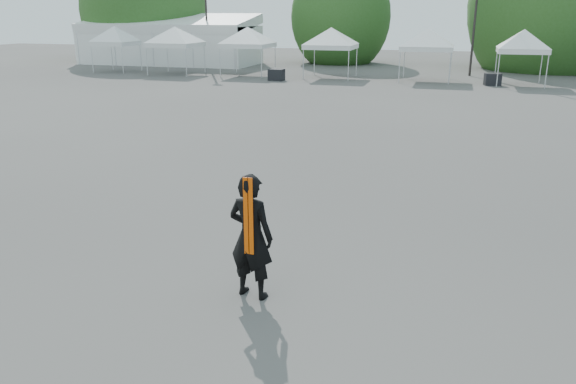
# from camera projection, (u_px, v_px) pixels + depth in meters

# --- Properties ---
(ground) EXTENTS (120.00, 120.00, 0.00)m
(ground) POSITION_uv_depth(u_px,v_px,m) (330.00, 235.00, 11.28)
(ground) COLOR #474442
(ground) RESTS_ON ground
(marquee) EXTENTS (15.00, 6.25, 4.23)m
(marquee) POSITION_uv_depth(u_px,v_px,m) (170.00, 41.00, 48.61)
(marquee) COLOR white
(marquee) RESTS_ON ground
(tree_far_w) EXTENTS (4.80, 4.80, 7.30)m
(tree_far_w) POSITION_uv_depth(u_px,v_px,m) (145.00, 10.00, 51.66)
(tree_far_w) COLOR #382314
(tree_far_w) RESTS_ON ground
(tree_mid_w) EXTENTS (4.16, 4.16, 6.33)m
(tree_mid_w) POSITION_uv_depth(u_px,v_px,m) (341.00, 17.00, 48.77)
(tree_mid_w) COLOR #382314
(tree_mid_w) RESTS_ON ground
(tree_mid_e) EXTENTS (5.12, 5.12, 7.79)m
(tree_mid_e) POSITION_uv_depth(u_px,v_px,m) (557.00, 5.00, 42.96)
(tree_mid_e) COLOR #382314
(tree_mid_e) RESTS_ON ground
(tent_a) EXTENTS (3.89, 3.89, 3.88)m
(tent_a) POSITION_uv_depth(u_px,v_px,m) (114.00, 30.00, 41.70)
(tent_a) COLOR silver
(tent_a) RESTS_ON ground
(tent_b) EXTENTS (4.61, 4.61, 3.88)m
(tent_b) POSITION_uv_depth(u_px,v_px,m) (175.00, 30.00, 40.07)
(tent_b) COLOR silver
(tent_b) RESTS_ON ground
(tent_c) EXTENTS (4.58, 4.58, 3.88)m
(tent_c) POSITION_uv_depth(u_px,v_px,m) (248.00, 31.00, 39.21)
(tent_c) COLOR silver
(tent_c) RESTS_ON ground
(tent_d) EXTENTS (4.60, 4.60, 3.88)m
(tent_d) POSITION_uv_depth(u_px,v_px,m) (331.00, 32.00, 37.72)
(tent_d) COLOR silver
(tent_d) RESTS_ON ground
(tent_e) EXTENTS (4.63, 4.63, 3.88)m
(tent_e) POSITION_uv_depth(u_px,v_px,m) (428.00, 33.00, 35.90)
(tent_e) COLOR silver
(tent_e) RESTS_ON ground
(tent_f) EXTENTS (4.07, 4.07, 3.88)m
(tent_f) POSITION_uv_depth(u_px,v_px,m) (524.00, 34.00, 33.72)
(tent_f) COLOR silver
(tent_f) RESTS_ON ground
(man) EXTENTS (0.80, 0.59, 1.99)m
(man) POSITION_uv_depth(u_px,v_px,m) (251.00, 236.00, 8.56)
(man) COLOR black
(man) RESTS_ON ground
(crate_west) EXTENTS (1.01, 0.81, 0.75)m
(crate_west) POSITION_uv_depth(u_px,v_px,m) (276.00, 75.00, 36.88)
(crate_west) COLOR black
(crate_west) RESTS_ON ground
(crate_mid) EXTENTS (1.05, 0.88, 0.73)m
(crate_mid) POSITION_uv_depth(u_px,v_px,m) (493.00, 79.00, 34.39)
(crate_mid) COLOR black
(crate_mid) RESTS_ON ground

